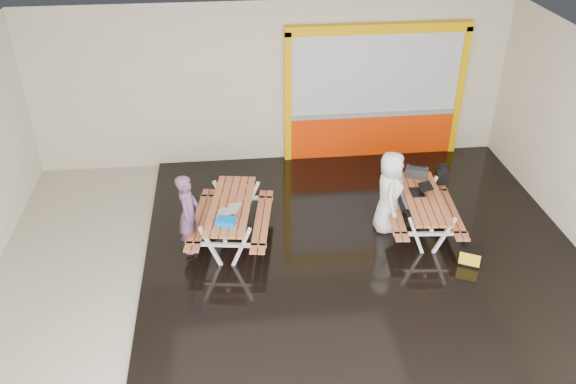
{
  "coord_description": "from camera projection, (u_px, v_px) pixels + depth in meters",
  "views": [
    {
      "loc": [
        -0.98,
        -7.9,
        6.34
      ],
      "look_at": [
        0.0,
        0.9,
        1.0
      ],
      "focal_mm": 37.57,
      "sensor_mm": 36.0,
      "label": 1
    }
  ],
  "objects": [
    {
      "name": "backpack",
      "position": [
        442.0,
        174.0,
        11.51
      ],
      "size": [
        0.26,
        0.19,
        0.4
      ],
      "color": "black",
      "rests_on": "picnic_table_right"
    },
    {
      "name": "person_left",
      "position": [
        189.0,
        214.0,
        10.09
      ],
      "size": [
        0.44,
        0.58,
        1.44
      ],
      "primitive_type": "imported",
      "rotation": [
        0.0,
        0.0,
        1.37
      ],
      "color": "#654465",
      "rests_on": "deck"
    },
    {
      "name": "person_right",
      "position": [
        390.0,
        193.0,
        10.75
      ],
      "size": [
        0.66,
        0.86,
        1.58
      ],
      "primitive_type": "imported",
      "rotation": [
        0.0,
        0.0,
        1.35
      ],
      "color": "white",
      "rests_on": "deck"
    },
    {
      "name": "room",
      "position": [
        294.0,
        180.0,
        9.18
      ],
      "size": [
        10.02,
        8.02,
        3.52
      ],
      "color": "beige",
      "rests_on": "ground"
    },
    {
      "name": "picnic_table_right",
      "position": [
        423.0,
        205.0,
        10.78
      ],
      "size": [
        1.42,
        1.96,
        0.74
      ],
      "color": "#BD6337",
      "rests_on": "deck"
    },
    {
      "name": "laptop_left",
      "position": [
        228.0,
        212.0,
        10.1
      ],
      "size": [
        0.46,
        0.44,
        0.16
      ],
      "color": "silver",
      "rests_on": "picnic_table_left"
    },
    {
      "name": "deck",
      "position": [
        367.0,
        264.0,
        10.19
      ],
      "size": [
        7.5,
        7.98,
        0.05
      ],
      "primitive_type": "cube",
      "color": "black",
      "rests_on": "room"
    },
    {
      "name": "picnic_table_left",
      "position": [
        231.0,
        213.0,
        10.5
      ],
      "size": [
        1.62,
        2.15,
        0.79
      ],
      "color": "#BD6337",
      "rests_on": "deck"
    },
    {
      "name": "fluke_bag",
      "position": [
        470.0,
        256.0,
        10.09
      ],
      "size": [
        0.43,
        0.38,
        0.31
      ],
      "color": "black",
      "rests_on": "deck"
    },
    {
      "name": "laptop_right",
      "position": [
        420.0,
        190.0,
        10.8
      ],
      "size": [
        0.38,
        0.34,
        0.16
      ],
      "color": "black",
      "rests_on": "picnic_table_right"
    },
    {
      "name": "toolbox",
      "position": [
        417.0,
        172.0,
        11.28
      ],
      "size": [
        0.45,
        0.35,
        0.24
      ],
      "color": "black",
      "rests_on": "picnic_table_right"
    },
    {
      "name": "dark_case",
      "position": [
        398.0,
        221.0,
        11.14
      ],
      "size": [
        0.4,
        0.33,
        0.14
      ],
      "primitive_type": "cube",
      "rotation": [
        0.0,
        0.0,
        0.16
      ],
      "color": "black",
      "rests_on": "deck"
    },
    {
      "name": "kiosk",
      "position": [
        374.0,
        96.0,
        12.9
      ],
      "size": [
        3.88,
        0.16,
        3.0
      ],
      "color": "#F43502",
      "rests_on": "room"
    },
    {
      "name": "blue_pouch",
      "position": [
        226.0,
        221.0,
        9.86
      ],
      "size": [
        0.35,
        0.29,
        0.09
      ],
      "primitive_type": "cube",
      "rotation": [
        0.0,
        0.0,
        -0.26
      ],
      "color": "#006AE1",
      "rests_on": "picnic_table_left"
    }
  ]
}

